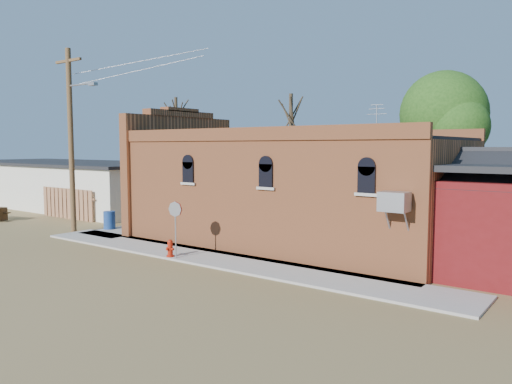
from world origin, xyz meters
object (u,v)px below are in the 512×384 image
Objects in this scene: stop_sign at (175,215)px; trash_barrel at (109,220)px; fire_hydrant at (170,248)px; brick_bar at (287,190)px; utility_pole at (71,136)px.

stop_sign is 8.07m from trash_barrel.
trash_barrel is (-7.22, 2.66, 0.12)m from fire_hydrant.
brick_bar is at bearing 75.40° from fire_hydrant.
stop_sign is at bearing -104.43° from brick_bar.
brick_bar is 1.82× the size of utility_pole.
brick_bar is 6.08m from fire_hydrant.
fire_hydrant is at bearing -8.49° from utility_pole.
utility_pole is 9.99× the size of trash_barrel.
fire_hydrant is at bearing -107.41° from brick_bar.
utility_pole is at bearing 174.33° from fire_hydrant.
stop_sign reaches higher than trash_barrel.
brick_bar reaches higher than stop_sign.
trash_barrel is at bearing 59.91° from utility_pole.
utility_pole is 13.60× the size of fire_hydrant.
stop_sign is (0.31, 0.00, 1.32)m from fire_hydrant.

